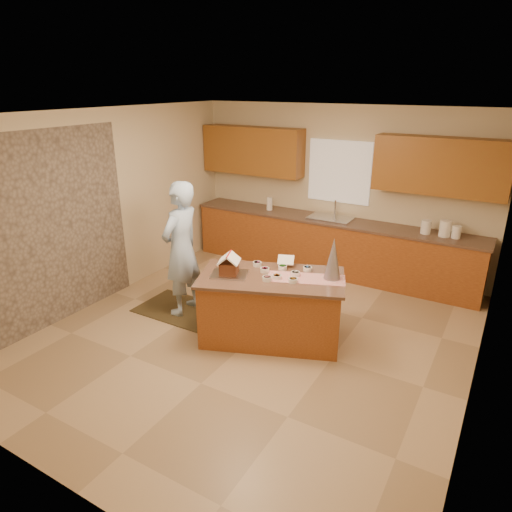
% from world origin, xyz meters
% --- Properties ---
extents(floor, '(5.50, 5.50, 0.00)m').
position_xyz_m(floor, '(0.00, 0.00, 0.00)').
color(floor, tan).
rests_on(floor, ground).
extents(ceiling, '(5.50, 5.50, 0.00)m').
position_xyz_m(ceiling, '(0.00, 0.00, 2.70)').
color(ceiling, silver).
rests_on(ceiling, floor).
extents(wall_back, '(5.50, 5.50, 0.00)m').
position_xyz_m(wall_back, '(0.00, 2.75, 1.35)').
color(wall_back, beige).
rests_on(wall_back, floor).
extents(wall_front, '(5.50, 5.50, 0.00)m').
position_xyz_m(wall_front, '(0.00, -2.75, 1.35)').
color(wall_front, beige).
rests_on(wall_front, floor).
extents(wall_left, '(5.50, 5.50, 0.00)m').
position_xyz_m(wall_left, '(-2.50, 0.00, 1.35)').
color(wall_left, beige).
rests_on(wall_left, floor).
extents(wall_right, '(5.50, 5.50, 0.00)m').
position_xyz_m(wall_right, '(2.50, 0.00, 1.35)').
color(wall_right, beige).
rests_on(wall_right, floor).
extents(stone_accent, '(0.00, 2.50, 2.50)m').
position_xyz_m(stone_accent, '(-2.48, -0.80, 1.25)').
color(stone_accent, gray).
rests_on(stone_accent, wall_left).
extents(window_curtain, '(1.05, 0.03, 1.00)m').
position_xyz_m(window_curtain, '(0.00, 2.72, 1.65)').
color(window_curtain, white).
rests_on(window_curtain, wall_back).
extents(back_counter_base, '(4.80, 0.60, 0.88)m').
position_xyz_m(back_counter_base, '(0.00, 2.45, 0.44)').
color(back_counter_base, '#9B5420').
rests_on(back_counter_base, floor).
extents(back_counter_top, '(4.85, 0.63, 0.04)m').
position_xyz_m(back_counter_top, '(0.00, 2.45, 0.90)').
color(back_counter_top, brown).
rests_on(back_counter_top, back_counter_base).
extents(upper_cabinet_left, '(1.85, 0.35, 0.80)m').
position_xyz_m(upper_cabinet_left, '(-1.55, 2.57, 1.90)').
color(upper_cabinet_left, brown).
rests_on(upper_cabinet_left, wall_back).
extents(upper_cabinet_right, '(1.85, 0.35, 0.80)m').
position_xyz_m(upper_cabinet_right, '(1.55, 2.57, 1.90)').
color(upper_cabinet_right, brown).
rests_on(upper_cabinet_right, wall_back).
extents(sink, '(0.70, 0.45, 0.12)m').
position_xyz_m(sink, '(0.00, 2.45, 0.89)').
color(sink, silver).
rests_on(sink, back_counter_top).
extents(faucet, '(0.03, 0.03, 0.28)m').
position_xyz_m(faucet, '(0.00, 2.63, 1.06)').
color(faucet, silver).
rests_on(faucet, back_counter_top).
extents(island_base, '(1.84, 1.36, 0.81)m').
position_xyz_m(island_base, '(0.19, 0.06, 0.40)').
color(island_base, '#9B5420').
rests_on(island_base, floor).
extents(island_top, '(1.93, 1.46, 0.04)m').
position_xyz_m(island_top, '(0.19, 0.06, 0.82)').
color(island_top, brown).
rests_on(island_top, island_base).
extents(table_runner, '(0.97, 0.64, 0.01)m').
position_xyz_m(table_runner, '(0.58, 0.21, 0.85)').
color(table_runner, '#9D0B13').
rests_on(table_runner, island_top).
extents(baking_tray, '(0.51, 0.44, 0.02)m').
position_xyz_m(baking_tray, '(-0.26, -0.16, 0.85)').
color(baking_tray, silver).
rests_on(baking_tray, island_top).
extents(cookbook, '(0.24, 0.22, 0.09)m').
position_xyz_m(cookbook, '(0.20, 0.43, 0.93)').
color(cookbook, white).
rests_on(cookbook, island_top).
extents(tinsel_tree, '(0.26, 0.26, 0.50)m').
position_xyz_m(tinsel_tree, '(0.84, 0.36, 1.10)').
color(tinsel_tree, silver).
rests_on(tinsel_tree, island_top).
extents(rug, '(1.24, 0.81, 0.01)m').
position_xyz_m(rug, '(-1.24, 0.08, 0.01)').
color(rug, black).
rests_on(rug, floor).
extents(boy, '(0.45, 0.67, 1.83)m').
position_xyz_m(boy, '(-1.19, 0.08, 0.93)').
color(boy, '#9FBEE2').
rests_on(boy, rug).
extents(canister_a, '(0.15, 0.15, 0.20)m').
position_xyz_m(canister_a, '(1.49, 2.45, 1.02)').
color(canister_a, white).
rests_on(canister_a, back_counter_top).
extents(canister_b, '(0.16, 0.16, 0.24)m').
position_xyz_m(canister_b, '(1.75, 2.45, 1.04)').
color(canister_b, white).
rests_on(canister_b, back_counter_top).
extents(canister_c, '(0.13, 0.13, 0.18)m').
position_xyz_m(canister_c, '(1.91, 2.45, 1.01)').
color(canister_c, white).
rests_on(canister_c, back_counter_top).
extents(paper_towel, '(0.10, 0.10, 0.22)m').
position_xyz_m(paper_towel, '(-1.14, 2.45, 1.03)').
color(paper_towel, white).
rests_on(paper_towel, back_counter_top).
extents(gingerbread_house, '(0.33, 0.33, 0.26)m').
position_xyz_m(gingerbread_house, '(-0.26, -0.16, 0.96)').
color(gingerbread_house, '#582917').
rests_on(gingerbread_house, baking_tray).
extents(candy_bowls, '(0.73, 0.62, 0.05)m').
position_xyz_m(candy_bowls, '(0.26, 0.17, 0.87)').
color(candy_bowls, orange).
rests_on(candy_bowls, island_top).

